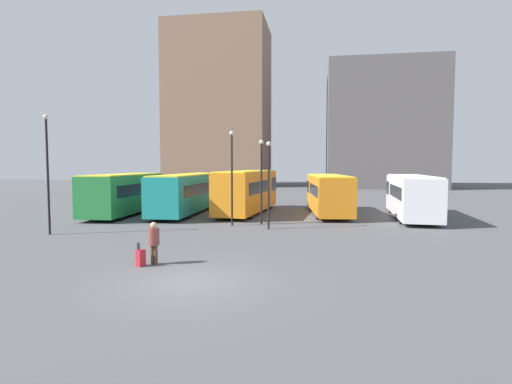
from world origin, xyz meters
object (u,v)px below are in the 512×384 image
object	(u,v)px
bus_1	(190,191)
lamp_post_2	(232,170)
lamp_post_0	(47,165)
lamp_post_1	(269,177)
suitcase	(141,258)
bus_2	(248,190)
bus_4	(411,195)
bus_3	(328,193)
lamp_post_3	(261,175)
bus_0	(125,193)
traveler	(154,239)

from	to	relation	value
bus_1	lamp_post_2	xyz separation A→B (m)	(4.86, -6.32, 1.77)
lamp_post_0	lamp_post_1	xyz separation A→B (m)	(11.56, 3.67, -0.69)
suitcase	bus_1	bearing A→B (deg)	31.11
bus_2	bus_4	size ratio (longest dim) A/B	1.06
bus_3	suitcase	bearing A→B (deg)	150.57
lamp_post_3	lamp_post_0	bearing A→B (deg)	-152.70
bus_0	traveler	world-z (taller)	bus_0
bus_0	lamp_post_0	distance (m)	9.16
bus_2	lamp_post_1	xyz separation A→B (m)	(2.61, -7.55, 1.26)
bus_4	traveler	xyz separation A→B (m)	(-12.68, -15.38, -0.68)
traveler	suitcase	world-z (taller)	traveler
bus_4	traveler	bearing A→B (deg)	143.75
bus_4	lamp_post_3	world-z (taller)	lamp_post_3
lamp_post_3	bus_3	bearing A→B (deg)	53.56
bus_2	suitcase	size ratio (longest dim) A/B	11.46
bus_0	bus_2	xyz separation A→B (m)	(9.10, 2.30, 0.12)
bus_3	bus_1	bearing A→B (deg)	85.69
bus_3	bus_4	bearing A→B (deg)	-109.72
bus_1	bus_4	xyz separation A→B (m)	(16.71, -0.97, -0.03)
bus_3	lamp_post_1	xyz separation A→B (m)	(-3.62, -7.79, 1.43)
lamp_post_3	suitcase	bearing A→B (deg)	-104.65
lamp_post_1	lamp_post_3	distance (m)	2.06
lamp_post_1	bus_4	bearing A→B (deg)	34.31
lamp_post_1	bus_1	bearing A→B (deg)	134.65
bus_2	bus_4	distance (m)	12.07
traveler	lamp_post_1	xyz separation A→B (m)	(3.27, 8.96, 2.10)
bus_0	traveler	bearing A→B (deg)	-151.97
bus_2	lamp_post_0	bearing A→B (deg)	146.61
bus_0	bus_3	xyz separation A→B (m)	(15.32, 2.55, -0.05)
bus_0	bus_2	bearing A→B (deg)	-78.46
lamp_post_0	lamp_post_3	xyz separation A→B (m)	(10.85, 5.60, -0.58)
suitcase	lamp_post_1	xyz separation A→B (m)	(3.65, 9.31, 2.75)
bus_4	suitcase	xyz separation A→B (m)	(-13.06, -15.73, -1.33)
traveler	bus_0	bearing A→B (deg)	49.47
lamp_post_1	bus_3	bearing A→B (deg)	65.10
bus_2	lamp_post_2	bearing A→B (deg)	-173.32
bus_1	bus_2	xyz separation A→B (m)	(4.69, 0.16, 0.12)
lamp_post_1	lamp_post_2	world-z (taller)	lamp_post_2
bus_0	bus_3	distance (m)	15.53
bus_2	lamp_post_3	bearing A→B (deg)	-156.14
lamp_post_0	lamp_post_3	world-z (taller)	lamp_post_0
lamp_post_3	bus_0	bearing A→B (deg)	163.22
bus_3	lamp_post_1	world-z (taller)	lamp_post_1
bus_3	suitcase	size ratio (longest dim) A/B	10.68
lamp_post_2	bus_3	bearing A→B (deg)	47.98
bus_1	lamp_post_2	size ratio (longest dim) A/B	2.13
bus_0	bus_1	bearing A→B (deg)	-66.69
bus_0	lamp_post_2	size ratio (longest dim) A/B	1.68
bus_0	suitcase	world-z (taller)	bus_0
bus_0	suitcase	bearing A→B (deg)	-153.71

